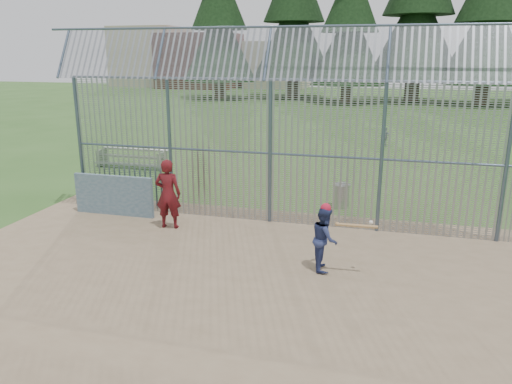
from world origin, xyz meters
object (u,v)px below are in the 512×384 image
(dugout_wall, at_px, (114,195))
(onlooker, at_px, (168,194))
(bleacher, at_px, (132,157))
(trash_can, at_px, (341,195))
(batter, at_px, (325,239))

(dugout_wall, xyz_separation_m, onlooker, (2.04, -0.61, 0.36))
(dugout_wall, relative_size, bleacher, 0.83)
(dugout_wall, height_order, trash_can, dugout_wall)
(batter, bearing_deg, dugout_wall, 59.48)
(bleacher, bearing_deg, dugout_wall, -65.93)
(trash_can, bearing_deg, batter, -88.77)
(dugout_wall, xyz_separation_m, batter, (6.53, -2.25, 0.12))
(trash_can, bearing_deg, bleacher, 159.51)
(onlooker, xyz_separation_m, bleacher, (-4.71, 6.58, -0.57))
(batter, bearing_deg, trash_can, -10.26)
(trash_can, bearing_deg, dugout_wall, -158.26)
(onlooker, bearing_deg, bleacher, -62.59)
(batter, height_order, trash_can, batter)
(batter, xyz_separation_m, bleacher, (-9.20, 8.22, -0.33))
(batter, distance_m, trash_can, 4.83)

